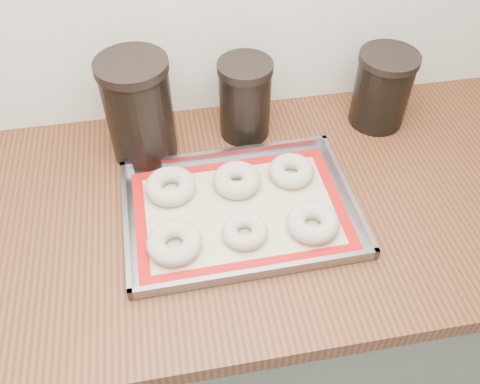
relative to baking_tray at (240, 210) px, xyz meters
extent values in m
cube|color=slate|center=(0.18, 0.03, -0.48)|extent=(3.00, 0.65, 0.86)
cube|color=brown|center=(0.18, 0.03, -0.03)|extent=(3.06, 0.68, 0.04)
cube|color=gray|center=(0.00, 0.00, 0.00)|extent=(0.47, 0.34, 0.00)
cube|color=gray|center=(0.00, 0.16, 0.01)|extent=(0.46, 0.02, 0.02)
cube|color=gray|center=(0.00, -0.16, 0.01)|extent=(0.46, 0.02, 0.02)
cube|color=gray|center=(-0.22, 0.00, 0.01)|extent=(0.02, 0.33, 0.02)
cube|color=gray|center=(0.22, 0.00, 0.01)|extent=(0.02, 0.33, 0.02)
cube|color=#C6B793|center=(0.00, 0.00, 0.00)|extent=(0.42, 0.30, 0.00)
cube|color=#B60D0C|center=(0.00, 0.13, 0.00)|extent=(0.42, 0.03, 0.00)
cube|color=#B60D0C|center=(0.00, -0.13, 0.00)|extent=(0.42, 0.03, 0.00)
cube|color=#B60D0C|center=(-0.20, 0.00, 0.00)|extent=(0.03, 0.25, 0.00)
cube|color=#B60D0C|center=(0.20, 0.00, 0.00)|extent=(0.03, 0.25, 0.00)
torus|color=beige|center=(-0.14, -0.07, 0.02)|extent=(0.13, 0.13, 0.04)
torus|color=beige|center=(0.00, -0.07, 0.01)|extent=(0.10, 0.10, 0.03)
torus|color=beige|center=(0.13, -0.07, 0.02)|extent=(0.13, 0.13, 0.04)
torus|color=beige|center=(-0.13, 0.08, 0.02)|extent=(0.11, 0.11, 0.03)
torus|color=beige|center=(0.01, 0.07, 0.02)|extent=(0.11, 0.11, 0.04)
torus|color=beige|center=(0.12, 0.08, 0.01)|extent=(0.11, 0.11, 0.03)
cylinder|color=black|center=(-0.18, 0.22, 0.10)|extent=(0.14, 0.14, 0.22)
cylinder|color=black|center=(-0.18, 0.22, 0.22)|extent=(0.15, 0.15, 0.02)
cylinder|color=black|center=(0.06, 0.24, 0.08)|extent=(0.11, 0.11, 0.17)
cylinder|color=black|center=(0.06, 0.24, 0.17)|extent=(0.12, 0.12, 0.02)
cylinder|color=black|center=(0.37, 0.23, 0.07)|extent=(0.13, 0.13, 0.16)
cylinder|color=black|center=(0.37, 0.23, 0.16)|extent=(0.13, 0.13, 0.02)
camera|label=1|loc=(-0.12, -0.66, 0.77)|focal=38.00mm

